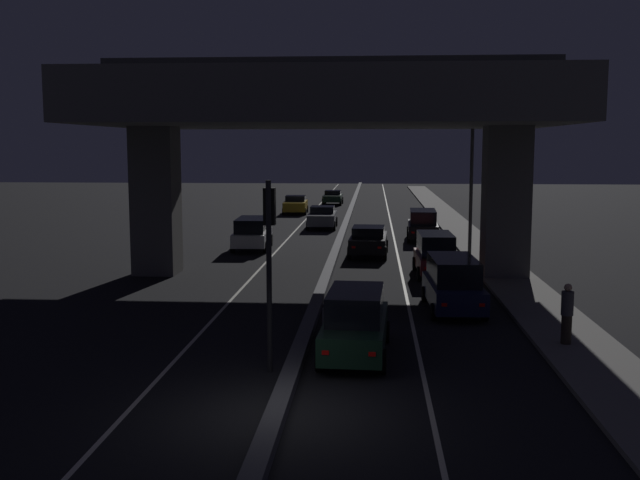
{
  "coord_description": "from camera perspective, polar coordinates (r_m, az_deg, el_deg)",
  "views": [
    {
      "loc": [
        2.04,
        -15.61,
        5.83
      ],
      "look_at": [
        -0.48,
        19.3,
        1.4
      ],
      "focal_mm": 42.0,
      "sensor_mm": 36.0,
      "label": 1
    }
  ],
  "objects": [
    {
      "name": "car_black_fourth",
      "position": [
        39.72,
        3.72,
        -0.03
      ],
      "size": [
        2.16,
        4.59,
        1.59
      ],
      "rotation": [
        0.0,
        0.0,
        1.53
      ],
      "color": "black",
      "rests_on": "ground_plane"
    },
    {
      "name": "car_dark_green_fourth_oncoming",
      "position": [
        74.37,
        0.99,
        3.28
      ],
      "size": [
        1.98,
        4.01,
        1.41
      ],
      "rotation": [
        0.0,
        0.0,
        -1.59
      ],
      "color": "black",
      "rests_on": "ground_plane"
    },
    {
      "name": "motorcycle_blue_filtering_near",
      "position": [
        21.7,
        0.58,
        -6.72
      ],
      "size": [
        0.34,
        1.94,
        1.42
      ],
      "rotation": [
        0.0,
        0.0,
        1.51
      ],
      "color": "black",
      "rests_on": "ground_plane"
    },
    {
      "name": "car_white_lead_oncoming",
      "position": [
        42.35,
        -5.19,
        0.57
      ],
      "size": [
        2.14,
        4.75,
        1.79
      ],
      "rotation": [
        0.0,
        0.0,
        -1.53
      ],
      "color": "silver",
      "rests_on": "ground_plane"
    },
    {
      "name": "pedestrian_on_sidewalk",
      "position": [
        22.78,
        18.3,
        -5.34
      ],
      "size": [
        0.35,
        0.35,
        1.76
      ],
      "color": "#2D261E",
      "rests_on": "sidewalk_right"
    },
    {
      "name": "street_lamp",
      "position": [
        39.46,
        11.07,
        5.31
      ],
      "size": [
        2.1,
        0.32,
        7.81
      ],
      "color": "#2D2D30",
      "rests_on": "ground_plane"
    },
    {
      "name": "car_taxi_yellow_third_oncoming",
      "position": [
        64.47,
        -1.88,
        2.71
      ],
      "size": [
        2.15,
        4.22,
        1.56
      ],
      "rotation": [
        0.0,
        0.0,
        -1.54
      ],
      "color": "gold",
      "rests_on": "ground_plane"
    },
    {
      "name": "car_dark_red_third",
      "position": [
        34.01,
        8.79,
        -1.03
      ],
      "size": [
        1.89,
        4.24,
        1.91
      ],
      "rotation": [
        0.0,
        0.0,
        1.59
      ],
      "color": "#591414",
      "rests_on": "ground_plane"
    },
    {
      "name": "ground_plane",
      "position": [
        16.79,
        -3.19,
        -13.11
      ],
      "size": [
        200.0,
        200.0,
        0.0
      ],
      "primitive_type": "plane",
      "color": "black"
    },
    {
      "name": "car_black_fifth",
      "position": [
        46.69,
        7.83,
        1.2
      ],
      "size": [
        2.07,
        4.82,
        1.87
      ],
      "rotation": [
        0.0,
        0.0,
        1.53
      ],
      "color": "black",
      "rests_on": "ground_plane"
    },
    {
      "name": "car_grey_second_oncoming",
      "position": [
        53.0,
        0.18,
        1.77
      ],
      "size": [
        2.05,
        4.71,
        1.56
      ],
      "rotation": [
        0.0,
        0.0,
        -1.56
      ],
      "color": "#515459",
      "rests_on": "ground_plane"
    },
    {
      "name": "lane_line_right_inner",
      "position": [
        50.96,
        5.56,
        0.61
      ],
      "size": [
        0.12,
        126.0,
        0.0
      ],
      "primitive_type": "cube",
      "color": "beige",
      "rests_on": "ground_plane"
    },
    {
      "name": "traffic_light_left_of_median",
      "position": [
        19.14,
        -3.88,
        -0.14
      ],
      "size": [
        0.3,
        0.49,
        4.96
      ],
      "color": "black",
      "rests_on": "ground_plane"
    },
    {
      "name": "car_dark_blue_second",
      "position": [
        26.93,
        10.11,
        -3.26
      ],
      "size": [
        2.03,
        4.63,
        1.89
      ],
      "rotation": [
        0.0,
        0.0,
        1.61
      ],
      "color": "#141938",
      "rests_on": "ground_plane"
    },
    {
      "name": "car_dark_green_lead",
      "position": [
        20.87,
        2.72,
        -6.3
      ],
      "size": [
        1.98,
        4.79,
        1.87
      ],
      "rotation": [
        0.0,
        0.0,
        1.52
      ],
      "color": "black",
      "rests_on": "ground_plane"
    },
    {
      "name": "sidewalk_right",
      "position": [
        44.39,
        11.79,
        -0.4
      ],
      "size": [
        2.45,
        126.0,
        0.13
      ],
      "primitive_type": "cube",
      "color": "slate",
      "rests_on": "ground_plane"
    },
    {
      "name": "median_divider",
      "position": [
        50.97,
        1.8,
        0.8
      ],
      "size": [
        0.43,
        126.0,
        0.28
      ],
      "primitive_type": "cube",
      "color": "#4C4C51",
      "rests_on": "ground_plane"
    },
    {
      "name": "lane_line_left_inner",
      "position": [
        51.23,
        -1.93,
        0.68
      ],
      "size": [
        0.12,
        126.0,
        0.0
      ],
      "primitive_type": "cube",
      "color": "beige",
      "rests_on": "ground_plane"
    },
    {
      "name": "elevated_overpass",
      "position": [
        33.34,
        0.62,
        9.91
      ],
      "size": [
        20.2,
        12.46,
        9.67
      ],
      "color": "#5B5956",
      "rests_on": "ground_plane"
    }
  ]
}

